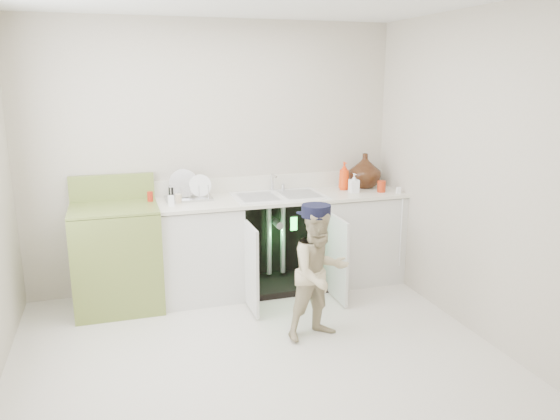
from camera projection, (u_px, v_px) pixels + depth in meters
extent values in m
plane|color=silver|center=(256.00, 352.00, 4.05)|extent=(3.50, 3.50, 0.00)
cube|color=beige|center=(214.00, 157.00, 5.14)|extent=(3.50, 2.50, 0.02)
cube|color=beige|center=(342.00, 254.00, 2.35)|extent=(3.50, 2.50, 0.02)
cube|color=beige|center=(471.00, 174.00, 4.25)|extent=(2.50, 3.00, 0.02)
cube|color=silver|center=(196.00, 252.00, 4.98)|extent=(0.80, 0.60, 0.86)
cube|color=silver|center=(355.00, 237.00, 5.44)|extent=(0.80, 0.60, 0.86)
cube|color=black|center=(271.00, 236.00, 5.46)|extent=(0.80, 0.06, 0.86)
cube|color=black|center=(279.00, 283.00, 5.31)|extent=(0.80, 0.60, 0.06)
cylinder|color=gray|center=(269.00, 240.00, 5.28)|extent=(0.05, 0.05, 0.70)
cylinder|color=gray|center=(283.00, 239.00, 5.32)|extent=(0.05, 0.05, 0.70)
cylinder|color=gray|center=(277.00, 224.00, 5.21)|extent=(0.07, 0.18, 0.07)
cube|color=silver|center=(252.00, 268.00, 4.64)|extent=(0.03, 0.40, 0.76)
cube|color=silver|center=(338.00, 259.00, 4.87)|extent=(0.02, 0.40, 0.76)
cube|color=white|center=(279.00, 198.00, 5.10)|extent=(2.44, 0.64, 0.03)
cube|color=white|center=(270.00, 183.00, 5.35)|extent=(2.44, 0.02, 0.15)
cube|color=white|center=(279.00, 197.00, 5.10)|extent=(0.85, 0.55, 0.02)
cube|color=gray|center=(258.00, 197.00, 5.04)|extent=(0.34, 0.40, 0.01)
cube|color=gray|center=(300.00, 194.00, 5.16)|extent=(0.34, 0.40, 0.01)
cylinder|color=silver|center=(272.00, 182.00, 5.28)|extent=(0.03, 0.03, 0.17)
cylinder|color=silver|center=(274.00, 176.00, 5.21)|extent=(0.02, 0.14, 0.02)
cylinder|color=silver|center=(283.00, 187.00, 5.33)|extent=(0.04, 0.04, 0.06)
cylinder|color=white|center=(401.00, 231.00, 5.22)|extent=(0.01, 0.01, 0.70)
cube|color=white|center=(398.00, 190.00, 5.22)|extent=(0.04, 0.02, 0.06)
cube|color=silver|center=(188.00, 198.00, 4.97)|extent=(0.42, 0.28, 0.02)
cylinder|color=silver|center=(184.00, 190.00, 4.96)|extent=(0.26, 0.09, 0.25)
cylinder|color=white|center=(200.00, 191.00, 4.99)|extent=(0.20, 0.05, 0.20)
cylinder|color=silver|center=(171.00, 194.00, 4.81)|extent=(0.01, 0.01, 0.12)
cylinder|color=silver|center=(180.00, 194.00, 4.84)|extent=(0.01, 0.01, 0.12)
cylinder|color=silver|center=(190.00, 193.00, 4.86)|extent=(0.01, 0.01, 0.12)
cylinder|color=silver|center=(199.00, 192.00, 4.88)|extent=(0.01, 0.01, 0.12)
cylinder|color=silver|center=(208.00, 192.00, 4.91)|extent=(0.01, 0.01, 0.12)
imported|color=#462B14|center=(365.00, 171.00, 5.46)|extent=(0.33, 0.33, 0.34)
imported|color=#F83F0D|center=(344.00, 176.00, 5.36)|extent=(0.11, 0.11, 0.27)
imported|color=white|center=(354.00, 183.00, 5.23)|extent=(0.08, 0.09, 0.19)
cylinder|color=#B62E0F|center=(381.00, 186.00, 5.26)|extent=(0.08, 0.08, 0.11)
cylinder|color=#AA200E|center=(150.00, 197.00, 4.82)|extent=(0.05, 0.05, 0.10)
cylinder|color=beige|center=(178.00, 198.00, 4.82)|extent=(0.06, 0.06, 0.08)
cylinder|color=black|center=(171.00, 194.00, 4.91)|extent=(0.04, 0.04, 0.12)
cube|color=white|center=(171.00, 201.00, 4.71)|extent=(0.05, 0.05, 0.09)
cube|color=olive|center=(117.00, 259.00, 4.76)|extent=(0.73, 0.65, 0.89)
cube|color=olive|center=(113.00, 208.00, 4.65)|extent=(0.73, 0.65, 0.02)
cube|color=olive|center=(112.00, 187.00, 4.88)|extent=(0.73, 0.06, 0.23)
cylinder|color=black|center=(90.00, 214.00, 4.45)|extent=(0.16, 0.16, 0.02)
cylinder|color=silver|center=(90.00, 213.00, 4.44)|extent=(0.19, 0.19, 0.01)
cylinder|color=black|center=(91.00, 206.00, 4.74)|extent=(0.16, 0.16, 0.02)
cylinder|color=silver|center=(91.00, 204.00, 4.74)|extent=(0.19, 0.19, 0.01)
cylinder|color=black|center=(137.00, 211.00, 4.55)|extent=(0.16, 0.16, 0.02)
cylinder|color=silver|center=(137.00, 210.00, 4.55)|extent=(0.19, 0.19, 0.01)
cylinder|color=black|center=(135.00, 203.00, 4.85)|extent=(0.16, 0.16, 0.02)
cylinder|color=silver|center=(135.00, 201.00, 4.85)|extent=(0.19, 0.19, 0.01)
imported|color=#C7B78F|center=(319.00, 273.00, 4.18)|extent=(0.58, 0.49, 1.05)
cylinder|color=black|center=(321.00, 211.00, 4.06)|extent=(0.26, 0.26, 0.09)
cube|color=black|center=(313.00, 212.00, 4.15)|extent=(0.19, 0.12, 0.01)
cube|color=black|center=(294.00, 224.00, 4.84)|extent=(0.07, 0.01, 0.14)
cube|color=#26F23F|center=(294.00, 224.00, 4.83)|extent=(0.06, 0.00, 0.12)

